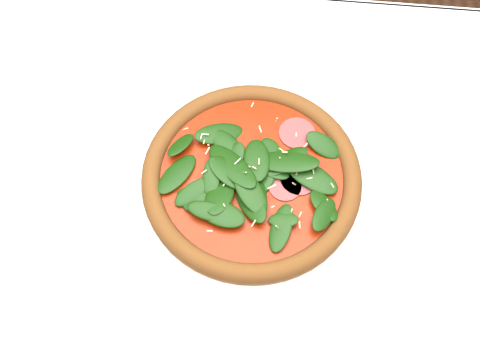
# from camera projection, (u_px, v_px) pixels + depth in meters

# --- Properties ---
(ground) EXTENTS (6.00, 6.00, 0.00)m
(ground) POSITION_uv_depth(u_px,v_px,m) (241.00, 306.00, 1.48)
(ground) COLOR brown
(ground) RESTS_ON ground
(dining_table) EXTENTS (1.21, 0.81, 0.75)m
(dining_table) POSITION_uv_depth(u_px,v_px,m) (241.00, 212.00, 0.90)
(dining_table) COLOR silver
(dining_table) RESTS_ON ground
(plate) EXTENTS (0.38, 0.38, 0.02)m
(plate) POSITION_uv_depth(u_px,v_px,m) (251.00, 182.00, 0.81)
(plate) COLOR white
(plate) RESTS_ON dining_table
(pizza) EXTENTS (0.39, 0.39, 0.04)m
(pizza) POSITION_uv_depth(u_px,v_px,m) (252.00, 175.00, 0.79)
(pizza) COLOR brown
(pizza) RESTS_ON plate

